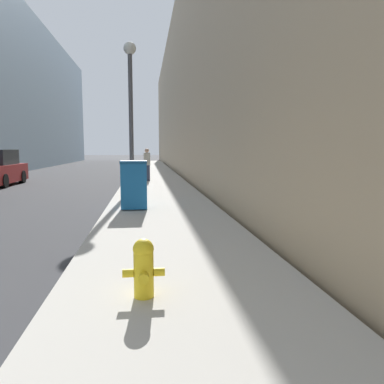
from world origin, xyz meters
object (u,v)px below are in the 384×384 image
fire_hydrant (144,267)px  pedestrian_on_sidewalk (147,165)px  lamppost (131,100)px  trash_bin (134,184)px

fire_hydrant → pedestrian_on_sidewalk: pedestrian_on_sidewalk is taller
lamppost → pedestrian_on_sidewalk: 4.79m
pedestrian_on_sidewalk → fire_hydrant: bearing=-90.4°
fire_hydrant → pedestrian_on_sidewalk: 14.81m
lamppost → fire_hydrant: bearing=-87.4°
fire_hydrant → lamppost: bearing=92.6°
fire_hydrant → trash_bin: bearing=92.6°
fire_hydrant → trash_bin: (-0.27, 6.03, 0.32)m
fire_hydrant → trash_bin: size_ratio=0.50×
fire_hydrant → lamppost: (-0.50, 10.84, 3.10)m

